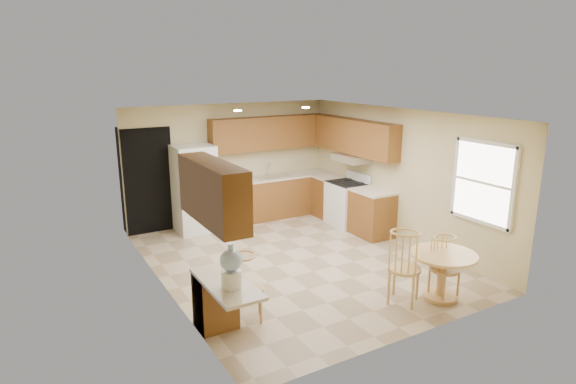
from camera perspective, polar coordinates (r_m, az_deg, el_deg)
floor at (r=8.33m, az=1.08°, el=-8.17°), size 5.50×5.50×0.00m
ceiling at (r=7.71m, az=1.17°, el=9.22°), size 4.50×5.50×0.02m
wall_back at (r=10.32m, az=-6.80°, el=3.47°), size 4.50×0.02×2.50m
wall_front at (r=5.85m, az=15.22°, el=-5.60°), size 4.50×0.02×2.50m
wall_left at (r=7.07m, az=-14.70°, el=-2.07°), size 0.02×5.50×2.50m
wall_right at (r=9.26m, az=13.13°, el=1.91°), size 0.02×5.50×2.50m
doorway at (r=9.81m, az=-16.15°, el=1.21°), size 0.90×0.02×2.10m
base_cab_back at (r=10.61m, az=-1.69°, el=-0.65°), size 2.75×0.60×0.87m
counter_back at (r=10.50m, az=-1.71°, el=1.75°), size 2.75×0.63×0.04m
base_cab_right_a at (r=10.67m, az=4.93°, el=-0.61°), size 0.60×0.59×0.87m
counter_right_a at (r=10.56m, az=4.98°, el=1.77°), size 0.63×0.59×0.04m
base_cab_right_b at (r=9.56m, az=9.91°, el=-2.58°), size 0.60×0.80×0.87m
counter_right_b at (r=9.44m, az=10.03°, el=0.06°), size 0.63×0.80×0.04m
upper_cab_back at (r=10.45m, az=-2.10°, el=7.03°), size 2.75×0.33×0.70m
upper_cab_right at (r=9.96m, az=7.88°, el=6.53°), size 0.33×2.42×0.70m
upper_cab_left at (r=5.49m, az=-8.91°, el=-0.03°), size 0.33×1.40×0.70m
sink at (r=10.49m, az=-1.83°, el=1.85°), size 0.78×0.44×0.01m
range_hood at (r=9.95m, az=7.51°, el=4.03°), size 0.50×0.76×0.14m
desk_pedestal at (r=6.30m, az=-8.58°, el=-12.60°), size 0.48×0.42×0.72m
desk_top at (r=5.81m, az=-7.32°, el=-10.70°), size 0.50×1.20×0.04m
window at (r=7.98m, az=22.15°, el=1.05°), size 0.06×1.12×1.30m
can_light_a at (r=8.55m, az=-5.98°, el=9.57°), size 0.14×0.14×0.02m
can_light_b at (r=9.20m, az=2.11°, el=9.98°), size 0.14×0.14×0.02m
refrigerator at (r=9.75m, az=-11.04°, el=0.37°), size 0.77×0.75×1.74m
stove at (r=10.12m, az=6.99°, el=-1.31°), size 0.65×0.76×1.09m
dining_table at (r=7.23m, az=17.82°, el=-8.68°), size 0.93×0.93×0.69m
chair_table_a at (r=6.84m, az=14.26°, el=-8.04°), size 0.46×0.59×1.05m
chair_table_b at (r=7.18m, az=18.66°, el=-8.09°), size 0.40×0.40×0.90m
chair_desk at (r=6.27m, az=-4.32°, el=-10.72°), size 0.40×0.51×0.89m
water_crock at (r=5.56m, az=-6.75°, el=-8.91°), size 0.26×0.26×0.53m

